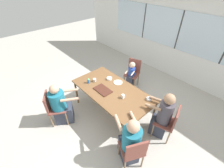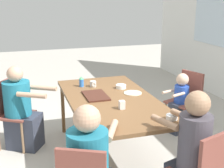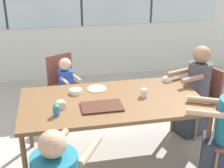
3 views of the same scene
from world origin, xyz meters
name	(u,v)px [view 1 (image 1 of 3)]	position (x,y,z in m)	size (l,w,h in m)	color
ground_plane	(112,112)	(0.00, 0.00, 0.00)	(16.00, 16.00, 0.00)	#B2ADA3
wall_back_with_windows	(179,35)	(0.00, 2.73, 1.41)	(8.40, 0.08, 2.80)	silver
dining_table	(112,92)	(0.00, 0.00, 0.72)	(1.94, 1.01, 0.77)	brown
chair_for_woman_green_shirt	(134,151)	(1.24, -0.61, 0.53)	(0.54, 0.54, 0.88)	brown
chair_for_man_blue_shirt	(170,121)	(1.32, 0.42, 0.53)	(0.50, 0.50, 0.88)	brown
chair_for_man_teal_shirt	(53,106)	(-0.71, -1.18, 0.53)	(0.55, 0.55, 0.88)	brown
chair_for_toddler	(133,71)	(-0.47, 1.30, 0.53)	(0.51, 0.51, 0.88)	brown
person_woman_green_shirt	(130,142)	(1.08, -0.54, 0.51)	(0.69, 0.57, 1.14)	#333847
person_man_blue_shirt	(162,117)	(1.16, 0.37, 0.55)	(0.58, 0.43, 1.19)	#333847
person_man_teal_shirt	(61,106)	(-0.62, -1.04, 0.49)	(0.61, 0.70, 1.10)	#333847
person_toddler	(131,76)	(-0.41, 1.15, 0.42)	(0.32, 0.42, 0.88)	#333847
food_tray_dark	(103,90)	(-0.14, -0.16, 0.78)	(0.42, 0.26, 0.02)	#472319
coffee_mug	(95,80)	(-0.54, -0.09, 0.81)	(0.09, 0.08, 0.08)	beige
sippy_cup	(88,80)	(-0.59, -0.24, 0.84)	(0.06, 0.06, 0.14)	blue
milk_carton_small	(123,96)	(0.35, 0.00, 0.82)	(0.06, 0.06, 0.09)	silver
bowl_white_shallow	(149,99)	(0.77, 0.37, 0.79)	(0.11, 0.11, 0.05)	silver
bowl_cereal	(109,79)	(-0.36, 0.24, 0.80)	(0.13, 0.13, 0.05)	white
plate_tortillas	(118,82)	(-0.12, 0.31, 0.78)	(0.22, 0.22, 0.01)	beige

